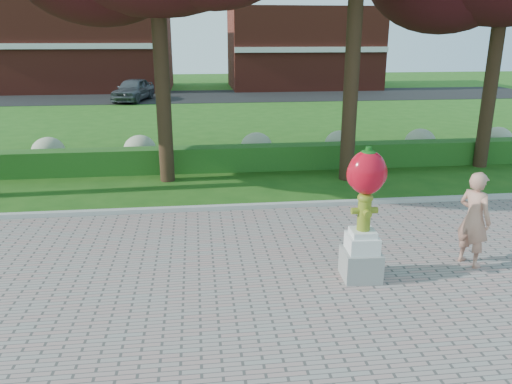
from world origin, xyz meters
TOP-DOWN VIEW (x-y plane):
  - ground at (0.00, 0.00)m, footprint 100.00×100.00m
  - curb at (0.00, 3.00)m, footprint 40.00×0.18m
  - lawn_hedge at (0.00, 7.00)m, footprint 24.00×0.70m
  - hydrangea_row at (0.57, 8.00)m, footprint 20.10×1.10m
  - street at (0.00, 28.00)m, footprint 50.00×8.00m
  - building_left at (-10.00, 34.00)m, footprint 14.00×8.00m
  - building_right at (8.00, 34.00)m, footprint 12.00×8.00m
  - hydrant_sculpture at (1.81, -1.03)m, footprint 0.71×0.69m
  - woman at (4.08, -0.72)m, footprint 0.68×0.80m
  - parked_car at (-5.20, 25.76)m, footprint 2.85×4.74m

SIDE VIEW (x-z plane):
  - ground at x=0.00m, z-range 0.00..0.00m
  - street at x=0.00m, z-range 0.00..0.02m
  - curb at x=0.00m, z-range 0.00..0.15m
  - lawn_hedge at x=0.00m, z-range 0.00..0.80m
  - hydrangea_row at x=0.57m, z-range 0.06..1.04m
  - parked_car at x=-5.20m, z-range 0.02..1.53m
  - woman at x=4.08m, z-range 0.04..1.89m
  - hydrant_sculpture at x=1.81m, z-range 0.11..2.55m
  - building_right at x=8.00m, z-range 0.00..6.40m
  - building_left at x=-10.00m, z-range 0.00..7.00m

